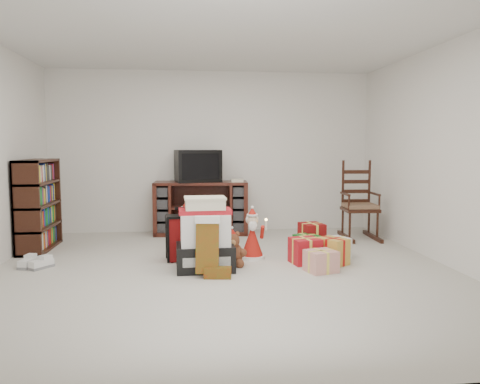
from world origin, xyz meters
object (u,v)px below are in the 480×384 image
(crt_television, at_px, (198,166))
(bookshelf, at_px, (39,206))
(red_suitcase, at_px, (185,237))
(tv_stand, at_px, (201,208))
(teddy_bear, at_px, (232,251))
(gift_cluster, at_px, (319,249))
(mrs_claus_figurine, at_px, (187,232))
(gift_pile, at_px, (205,239))
(santa_figurine, at_px, (252,239))
(sneaker_pair, at_px, (35,263))
(rocking_chair, at_px, (358,211))

(crt_television, bearing_deg, bookshelf, -168.11)
(red_suitcase, bearing_deg, tv_stand, 75.20)
(teddy_bear, relative_size, gift_cluster, 0.33)
(teddy_bear, bearing_deg, mrs_claus_figurine, 124.48)
(red_suitcase, bearing_deg, gift_cluster, -13.30)
(gift_pile, bearing_deg, tv_stand, 87.65)
(crt_television, bearing_deg, santa_figurine, -79.45)
(teddy_bear, bearing_deg, tv_stand, 98.62)
(tv_stand, bearing_deg, gift_pile, -87.41)
(santa_figurine, bearing_deg, bookshelf, 163.28)
(sneaker_pair, bearing_deg, teddy_bear, 17.73)
(gift_pile, xyz_separation_m, santa_figurine, (0.58, 0.45, -0.10))
(sneaker_pair, distance_m, crt_television, 2.76)
(red_suitcase, bearing_deg, bookshelf, 149.92)
(sneaker_pair, height_order, crt_television, crt_television)
(tv_stand, distance_m, gift_pile, 2.10)
(teddy_bear, bearing_deg, sneaker_pair, 176.52)
(gift_cluster, bearing_deg, red_suitcase, 173.59)
(bookshelf, xyz_separation_m, gift_cluster, (3.45, -0.99, -0.42))
(teddy_bear, relative_size, santa_figurine, 0.61)
(bookshelf, distance_m, teddy_bear, 2.69)
(red_suitcase, distance_m, sneaker_pair, 1.68)
(sneaker_pair, bearing_deg, santa_figurine, 25.08)
(sneaker_pair, relative_size, crt_television, 0.53)
(tv_stand, xyz_separation_m, gift_pile, (-0.01, -2.10, -0.06))
(mrs_claus_figurine, distance_m, sneaker_pair, 1.79)
(rocking_chair, bearing_deg, tv_stand, 169.14)
(gift_pile, height_order, teddy_bear, gift_pile)
(rocking_chair, distance_m, santa_figurine, 2.04)
(red_suitcase, bearing_deg, mrs_claus_figurine, 80.21)
(teddy_bear, xyz_separation_m, mrs_claus_figurine, (-0.50, 0.73, 0.09))
(tv_stand, bearing_deg, rocking_chair, -10.86)
(gift_pile, bearing_deg, bookshelf, 147.11)
(tv_stand, height_order, crt_television, crt_television)
(bookshelf, bearing_deg, mrs_claus_figurine, -11.03)
(crt_television, bearing_deg, red_suitcase, -106.39)
(gift_pile, relative_size, red_suitcase, 1.24)
(red_suitcase, distance_m, santa_figurine, 0.80)
(red_suitcase, height_order, sneaker_pair, red_suitcase)
(bookshelf, xyz_separation_m, red_suitcase, (1.89, -0.81, -0.29))
(rocking_chair, bearing_deg, crt_television, 169.70)
(teddy_bear, height_order, mrs_claus_figurine, mrs_claus_figurine)
(gift_cluster, height_order, crt_television, crt_television)
(santa_figurine, bearing_deg, crt_television, 110.44)
(teddy_bear, height_order, santa_figurine, santa_figurine)
(red_suitcase, xyz_separation_m, crt_television, (0.19, 1.64, 0.77))
(red_suitcase, height_order, gift_cluster, red_suitcase)
(tv_stand, height_order, mrs_claus_figurine, tv_stand)
(rocking_chair, distance_m, teddy_bear, 2.44)
(bookshelf, xyz_separation_m, teddy_bear, (2.42, -1.11, -0.40))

